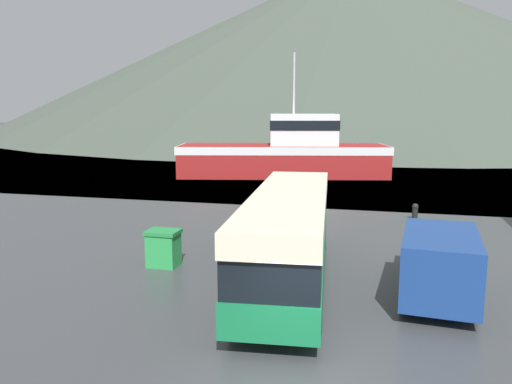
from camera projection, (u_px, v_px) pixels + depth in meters
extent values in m
plane|color=#383A3D|center=(304.00, 377.00, 11.37)|extent=(400.00, 400.00, 0.00)
plane|color=#475B6B|center=(377.00, 131.00, 145.07)|extent=(240.00, 240.00, 0.00)
cone|color=#3D473D|center=(349.00, 48.00, 143.81)|extent=(194.65, 194.65, 47.25)
cube|color=#146B3D|center=(289.00, 254.00, 17.78)|extent=(3.70, 12.28, 0.94)
cube|color=black|center=(289.00, 227.00, 17.62)|extent=(3.63, 12.03, 1.08)
cube|color=beige|center=(290.00, 202.00, 17.47)|extent=(3.70, 12.28, 0.67)
cube|color=black|center=(300.00, 201.00, 23.56)|extent=(2.22, 0.28, 1.46)
cylinder|color=black|center=(272.00, 237.00, 22.15)|extent=(0.39, 0.92, 0.90)
cylinder|color=black|center=(322.00, 238.00, 21.82)|extent=(0.39, 0.92, 0.90)
cylinder|color=black|center=(236.00, 312.00, 13.89)|extent=(0.39, 0.92, 0.90)
cylinder|color=black|center=(317.00, 317.00, 13.57)|extent=(0.39, 0.92, 0.90)
cube|color=navy|center=(440.00, 264.00, 15.45)|extent=(2.55, 4.34, 1.90)
cube|color=navy|center=(438.00, 252.00, 18.29)|extent=(2.34, 1.97, 1.05)
cube|color=black|center=(440.00, 234.00, 17.34)|extent=(1.87, 0.22, 0.67)
cylinder|color=black|center=(409.00, 265.00, 18.47)|extent=(0.28, 0.72, 0.70)
cylinder|color=black|center=(466.00, 270.00, 17.83)|extent=(0.28, 0.72, 0.70)
cylinder|color=black|center=(404.00, 300.00, 15.03)|extent=(0.28, 0.72, 0.70)
cylinder|color=black|center=(475.00, 308.00, 14.39)|extent=(0.28, 0.72, 0.70)
cube|color=maroon|center=(283.00, 160.00, 45.99)|extent=(19.56, 9.83, 2.84)
cube|color=white|center=(283.00, 149.00, 45.82)|extent=(19.76, 9.93, 0.71)
cube|color=white|center=(303.00, 130.00, 45.49)|extent=(6.75, 5.31, 2.82)
cube|color=black|center=(303.00, 125.00, 45.42)|extent=(6.89, 5.45, 0.85)
cylinder|color=#B2B2B7|center=(294.00, 83.00, 44.84)|extent=(0.20, 0.20, 5.42)
cube|color=green|center=(164.00, 250.00, 19.35)|extent=(1.13, 0.92, 1.28)
cube|color=#227D3C|center=(163.00, 232.00, 19.24)|extent=(1.24, 1.01, 0.14)
cylinder|color=black|center=(415.00, 214.00, 27.63)|extent=(0.30, 0.30, 0.64)
sphere|color=black|center=(415.00, 207.00, 27.56)|extent=(0.35, 0.35, 0.35)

